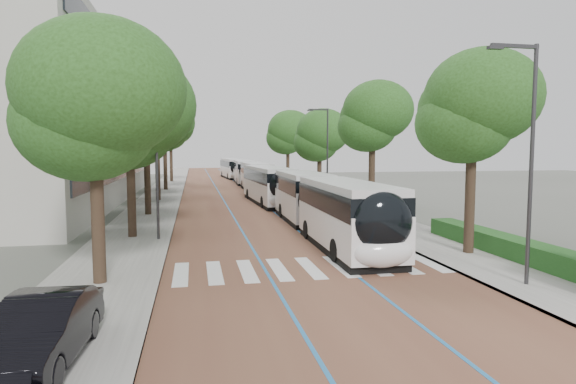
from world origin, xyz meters
name	(u,v)px	position (x,y,z in m)	size (l,w,h in m)	color
ground	(311,275)	(0.00, 0.00, 0.00)	(160.00, 160.00, 0.00)	#51544C
road	(231,189)	(0.00, 40.00, 0.01)	(11.00, 140.00, 0.02)	brown
sidewalk_left	(166,190)	(-7.50, 40.00, 0.06)	(4.00, 140.00, 0.12)	gray
sidewalk_right	(293,188)	(7.50, 40.00, 0.06)	(4.00, 140.00, 0.12)	gray
kerb_left	(183,190)	(-5.60, 40.00, 0.06)	(0.20, 140.00, 0.14)	gray
kerb_right	(277,188)	(5.60, 40.00, 0.06)	(0.20, 140.00, 0.14)	gray
zebra_crossing	(310,268)	(0.20, 1.00, 0.03)	(10.55, 3.60, 0.01)	silver
lane_line_left	(217,189)	(-1.60, 40.00, 0.02)	(0.12, 126.00, 0.01)	#226CAA
lane_line_right	(244,189)	(1.60, 40.00, 0.02)	(0.12, 126.00, 0.01)	#226CAA
office_building	(12,123)	(-19.47, 28.00, 7.00)	(18.11, 40.00, 14.00)	#99978E
hedge	(527,251)	(9.10, 0.00, 0.52)	(1.20, 14.00, 0.80)	#1A4919
streetlight_near	(527,145)	(6.62, -3.00, 4.82)	(1.82, 0.20, 8.00)	#323235
streetlight_far	(325,148)	(6.62, 22.00, 4.82)	(1.82, 0.20, 8.00)	#323235
lamp_post_left	(157,161)	(-6.10, 8.00, 4.12)	(0.14, 0.14, 8.00)	#323235
trees_left	(155,125)	(-7.50, 26.55, 6.88)	(6.35, 60.82, 9.99)	black
trees_right	(327,131)	(7.70, 25.44, 6.41)	(5.86, 47.40, 9.19)	black
lead_bus	(325,206)	(2.70, 7.86, 1.63)	(2.75, 18.43, 3.20)	black
bus_queued_0	(269,185)	(2.13, 23.98, 1.62)	(3.09, 12.50, 3.20)	silver
bus_queued_1	(256,177)	(2.68, 36.90, 1.62)	(2.59, 12.41, 3.20)	silver
bus_queued_2	(245,172)	(2.66, 49.74, 1.62)	(2.87, 12.46, 3.20)	silver
bus_queued_3	(232,168)	(1.99, 62.60, 1.62)	(3.30, 12.53, 3.20)	silver
parked_car	(41,331)	(-7.49, -6.46, 0.84)	(1.53, 4.39, 1.45)	black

